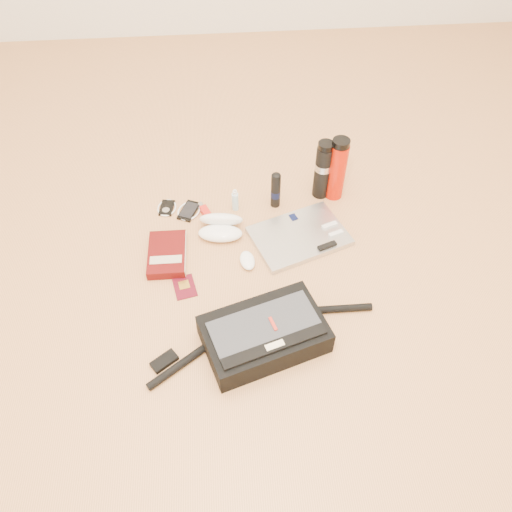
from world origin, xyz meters
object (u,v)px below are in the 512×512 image
object	(u,v)px
messenger_bag	(264,334)
book	(167,254)
laptop	(300,236)
thermos_red	(337,169)
thermos_black	(323,170)

from	to	relation	value
messenger_bag	book	xyz separation A→B (m)	(-0.33, 0.41, -0.03)
laptop	book	bearing A→B (deg)	166.29
messenger_bag	laptop	distance (m)	0.50
laptop	messenger_bag	bearing A→B (deg)	-132.17
thermos_red	laptop	bearing A→B (deg)	-126.95
thermos_black	book	bearing A→B (deg)	-154.39
laptop	thermos_red	distance (m)	0.33
messenger_bag	thermos_red	bearing A→B (deg)	44.83
laptop	book	xyz separation A→B (m)	(-0.52, -0.06, 0.01)
book	thermos_black	size ratio (longest dim) A/B	0.82
laptop	thermos_red	world-z (taller)	thermos_red
messenger_bag	thermos_black	size ratio (longest dim) A/B	2.91
messenger_bag	thermos_red	world-z (taller)	thermos_red
messenger_bag	thermos_black	world-z (taller)	thermos_black
messenger_bag	book	size ratio (longest dim) A/B	3.56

